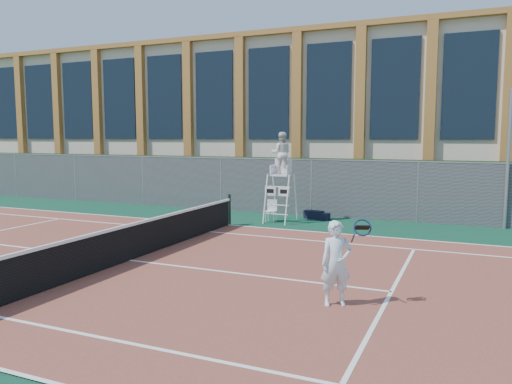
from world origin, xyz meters
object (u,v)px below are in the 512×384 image
at_px(plastic_chair, 272,209).
at_px(tennis_player, 336,263).
at_px(umpire_chair, 281,156).
at_px(steel_pole, 508,160).

distance_m(plastic_chair, tennis_player, 9.28).
bearing_deg(tennis_player, plastic_chair, 119.03).
xyz_separation_m(umpire_chair, plastic_chair, (-0.32, -0.14, -1.94)).
relative_size(steel_pole, tennis_player, 2.94).
xyz_separation_m(umpire_chair, tennis_player, (4.18, -8.25, -1.60)).
relative_size(plastic_chair, tennis_player, 0.50).
distance_m(umpire_chair, plastic_chair, 1.97).
bearing_deg(plastic_chair, steel_pole, 13.02).
height_order(steel_pole, plastic_chair, steel_pole).
relative_size(steel_pole, umpire_chair, 1.41).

